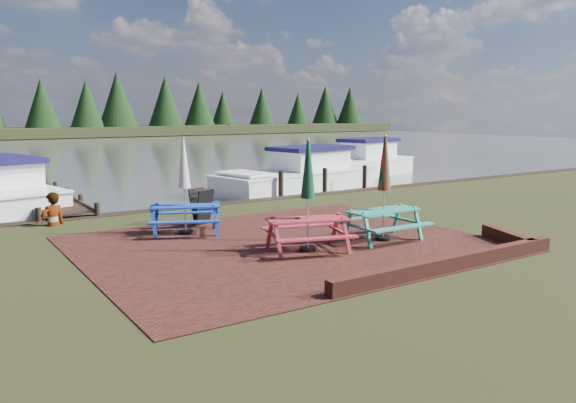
% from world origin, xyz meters
% --- Properties ---
extents(ground, '(120.00, 120.00, 0.00)m').
position_xyz_m(ground, '(0.00, 0.00, 0.00)').
color(ground, black).
rests_on(ground, ground).
extents(paving, '(9.00, 7.50, 0.02)m').
position_xyz_m(paving, '(0.00, 1.00, 0.01)').
color(paving, '#381611').
rests_on(paving, ground).
extents(brick_wall, '(6.21, 1.79, 0.30)m').
position_xyz_m(brick_wall, '(2.15, -2.42, 0.15)').
color(brick_wall, '#4C1E16').
rests_on(brick_wall, ground).
extents(water, '(120.00, 60.00, 0.02)m').
position_xyz_m(water, '(0.00, 37.00, 0.00)').
color(water, '#44413A').
rests_on(water, ground).
extents(picnic_table_teal, '(1.82, 1.63, 2.48)m').
position_xyz_m(picnic_table_teal, '(2.13, 0.05, 0.87)').
color(picnic_table_teal, teal).
rests_on(picnic_table_teal, ground).
extents(picnic_table_red, '(2.14, 2.01, 2.44)m').
position_xyz_m(picnic_table_red, '(0.02, 0.15, 0.85)').
color(picnic_table_red, '#AA2B39').
rests_on(picnic_table_red, ground).
extents(picnic_table_blue, '(2.20, 2.10, 2.38)m').
position_xyz_m(picnic_table_blue, '(-1.49, 3.31, 0.83)').
color(picnic_table_blue, '#183FB4').
rests_on(picnic_table_blue, ground).
extents(chalkboard, '(0.65, 0.79, 0.98)m').
position_xyz_m(chalkboard, '(-0.67, 4.13, 0.50)').
color(chalkboard, black).
rests_on(chalkboard, ground).
extents(jetty, '(1.76, 9.08, 1.00)m').
position_xyz_m(jetty, '(-3.50, 11.28, 0.11)').
color(jetty, black).
rests_on(jetty, ground).
extents(boat_near, '(7.65, 3.87, 1.97)m').
position_xyz_m(boat_near, '(6.07, 9.34, 0.39)').
color(boat_near, white).
rests_on(boat_near, ground).
extents(boat_far, '(6.96, 3.79, 2.06)m').
position_xyz_m(boat_far, '(11.74, 12.10, 0.42)').
color(boat_far, white).
rests_on(boat_far, ground).
extents(person, '(0.75, 0.61, 1.79)m').
position_xyz_m(person, '(-4.07, 6.23, 0.90)').
color(person, gray).
rests_on(person, ground).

